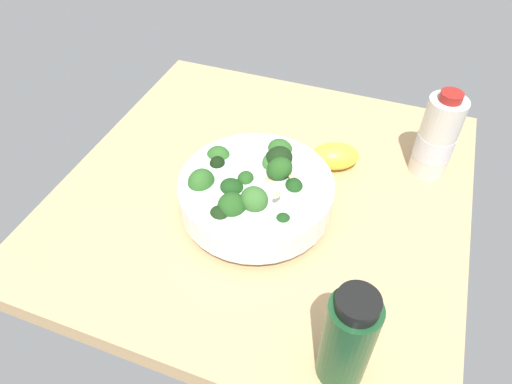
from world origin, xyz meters
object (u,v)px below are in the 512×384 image
object	(u,v)px
bottle_tall	(348,339)
bottle_short	(437,138)
lemon_wedge	(335,156)
bowl_of_broccoli	(255,191)

from	to	relation	value
bottle_tall	bottle_short	distance (cm)	38.58
bottle_tall	bottle_short	xyz separation A→B (cm)	(-38.14, 5.80, -0.51)
lemon_wedge	bottle_short	size ratio (longest dim) A/B	0.54
bottle_tall	bottle_short	size ratio (longest dim) A/B	1.00
bottle_short	bowl_of_broccoli	bearing A→B (deg)	-51.60
bowl_of_broccoli	bottle_short	world-z (taller)	bottle_short
lemon_wedge	bottle_short	world-z (taller)	bottle_short
bowl_of_broccoli	bottle_tall	bearing A→B (deg)	41.63
lemon_wedge	bottle_tall	size ratio (longest dim) A/B	0.54
lemon_wedge	bottle_tall	xyz separation A→B (cm)	(33.58, 8.78, 4.93)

